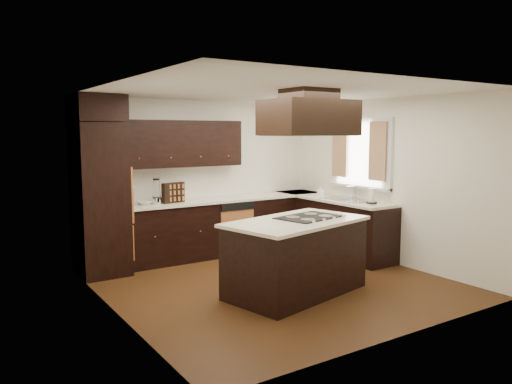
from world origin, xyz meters
TOP-DOWN VIEW (x-y plane):
  - floor at (0.00, 0.00)m, footprint 4.20×4.20m
  - ceiling at (0.00, 0.00)m, footprint 4.20×4.20m
  - wall_back at (0.00, 2.11)m, footprint 4.20×0.02m
  - wall_front at (0.00, -2.11)m, footprint 4.20×0.02m
  - wall_left at (-2.11, 0.00)m, footprint 0.02×4.20m
  - wall_right at (2.11, 0.00)m, footprint 0.02×4.20m
  - oven_column at (-1.78, 1.71)m, footprint 0.65×0.75m
  - wall_oven_face at (-1.43, 1.71)m, footprint 0.05×0.62m
  - base_cabinets_back at (0.03, 1.80)m, footprint 2.93×0.60m
  - base_cabinets_right at (1.80, 0.90)m, footprint 0.60×2.40m
  - countertop_back at (0.03, 1.79)m, footprint 2.93×0.63m
  - countertop_right at (1.79, 0.90)m, footprint 0.63×2.40m
  - upper_cabinets at (-0.43, 1.93)m, footprint 2.00×0.34m
  - dishwasher_front at (0.33, 1.50)m, footprint 0.60×0.05m
  - window_frame at (2.07, 0.55)m, footprint 0.06×1.32m
  - window_pane at (2.10, 0.55)m, footprint 0.00×1.20m
  - curtain_left at (2.01, 0.13)m, footprint 0.02×0.34m
  - curtain_right at (2.01, 0.97)m, footprint 0.02×0.34m
  - sink_rim at (1.80, 0.55)m, footprint 0.52×0.84m
  - island at (-0.01, -0.47)m, footprint 1.87×1.28m
  - island_top at (-0.01, -0.47)m, footprint 1.95×1.36m
  - cooktop at (0.24, -0.42)m, footprint 0.91×0.70m
  - range_hood at (0.10, -0.55)m, footprint 1.05×0.72m
  - hood_duct at (0.10, -0.55)m, footprint 0.55×0.50m
  - blender_base at (-0.92, 1.76)m, footprint 0.15×0.15m
  - blender_pitcher at (-0.92, 1.76)m, footprint 0.13×0.13m
  - spice_rack at (-0.66, 1.75)m, footprint 0.38×0.17m
  - mixing_bowl at (-1.10, 1.79)m, footprint 0.28×0.28m
  - soap_bottle at (1.72, 1.11)m, footprint 0.10×0.10m
  - paper_towel at (1.81, 0.03)m, footprint 0.11×0.11m

SIDE VIEW (x-z plane):
  - floor at x=0.00m, z-range -0.02..0.00m
  - dishwasher_front at x=0.33m, z-range 0.04..0.76m
  - base_cabinets_back at x=0.03m, z-range 0.00..0.88m
  - base_cabinets_right at x=1.80m, z-range 0.00..0.88m
  - island at x=-0.01m, z-range 0.00..0.88m
  - countertop_back at x=0.03m, z-range 0.88..0.92m
  - countertop_right at x=1.79m, z-range 0.88..0.92m
  - island_top at x=-0.01m, z-range 0.88..0.92m
  - sink_rim at x=1.80m, z-range 0.92..0.93m
  - cooktop at x=0.24m, z-range 0.92..0.93m
  - mixing_bowl at x=-1.10m, z-range 0.92..0.98m
  - blender_base at x=-0.92m, z-range 0.92..1.02m
  - soap_bottle at x=1.72m, z-range 0.92..1.10m
  - paper_towel at x=1.81m, z-range 0.92..1.15m
  - oven_column at x=-1.78m, z-range 0.00..2.12m
  - spice_rack at x=-0.66m, z-range 0.92..1.23m
  - wall_oven_face at x=-1.43m, z-range 0.73..1.51m
  - blender_pitcher at x=-0.92m, z-range 1.02..1.28m
  - wall_back at x=0.00m, z-range 0.00..2.50m
  - wall_front at x=0.00m, z-range 0.00..2.50m
  - wall_left at x=-2.11m, z-range 0.00..2.50m
  - wall_right at x=2.11m, z-range 0.00..2.50m
  - window_frame at x=2.07m, z-range 1.09..2.21m
  - window_pane at x=2.10m, z-range 1.15..2.15m
  - curtain_left at x=2.01m, z-range 1.25..2.15m
  - curtain_right at x=2.01m, z-range 1.25..2.15m
  - upper_cabinets at x=-0.43m, z-range 1.45..2.17m
  - range_hood at x=0.10m, z-range 1.95..2.37m
  - hood_duct at x=0.10m, z-range 2.37..2.50m
  - ceiling at x=0.00m, z-range 2.50..2.52m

